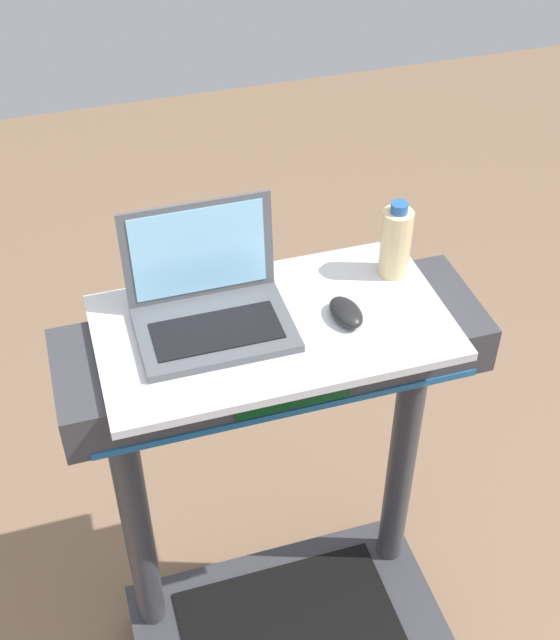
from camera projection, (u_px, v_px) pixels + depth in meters
desk_board at (273, 327)px, 1.74m from camera, size 0.72×0.41×0.02m
laptop at (210, 303)px, 1.71m from camera, size 0.31×0.24×0.23m
computer_mouse at (346, 312)px, 1.74m from camera, size 0.07×0.11×0.03m
water_bottle at (396, 242)px, 1.81m from camera, size 0.07×0.07×0.18m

